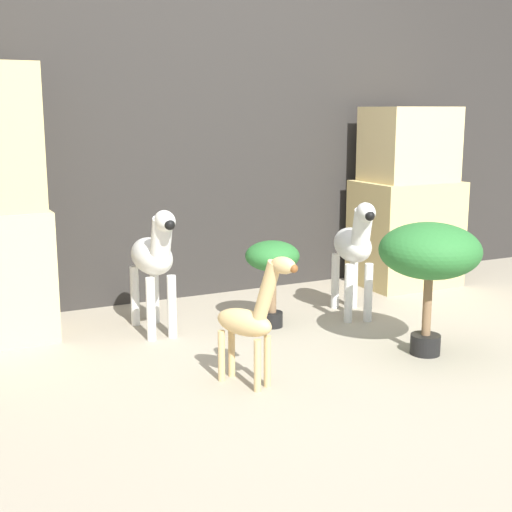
{
  "coord_description": "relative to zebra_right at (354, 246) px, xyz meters",
  "views": [
    {
      "loc": [
        -1.6,
        -2.3,
        1.11
      ],
      "look_at": [
        0.03,
        0.98,
        0.36
      ],
      "focal_mm": 50.0,
      "sensor_mm": 36.0,
      "label": 1
    }
  ],
  "objects": [
    {
      "name": "ground_plane",
      "position": [
        -0.55,
        -0.85,
        -0.39
      ],
      "size": [
        14.0,
        14.0,
        0.0
      ],
      "primitive_type": "plane",
      "color": "#9E937F"
    },
    {
      "name": "potted_palm_back",
      "position": [
        -0.49,
        0.03,
        -0.04
      ],
      "size": [
        0.28,
        0.28,
        0.46
      ],
      "color": "black",
      "rests_on": "ground_plane"
    },
    {
      "name": "zebra_right",
      "position": [
        0.0,
        0.0,
        0.0
      ],
      "size": [
        0.3,
        0.53,
        0.65
      ],
      "color": "silver",
      "rests_on": "ground_plane"
    },
    {
      "name": "potted_palm_front",
      "position": [
        -0.05,
        -0.67,
        0.08
      ],
      "size": [
        0.46,
        0.46,
        0.62
      ],
      "color": "black",
      "rests_on": "ground_plane"
    },
    {
      "name": "rock_pillar_right",
      "position": [
        0.72,
        0.48,
        0.13
      ],
      "size": [
        0.61,
        0.47,
        1.13
      ],
      "color": "#D1B775",
      "rests_on": "ground_plane"
    },
    {
      "name": "wall_back",
      "position": [
        -0.55,
        0.83,
        0.71
      ],
      "size": [
        6.4,
        0.08,
        2.2
      ],
      "color": "#2D2B28",
      "rests_on": "ground_plane"
    },
    {
      "name": "giraffe_figurine",
      "position": [
        -0.94,
        -0.66,
        -0.1
      ],
      "size": [
        0.24,
        0.39,
        0.56
      ],
      "color": "tan",
      "rests_on": "ground_plane"
    },
    {
      "name": "zebra_left",
      "position": [
        -1.07,
        0.19,
        0.0
      ],
      "size": [
        0.19,
        0.53,
        0.65
      ],
      "color": "silver",
      "rests_on": "ground_plane"
    }
  ]
}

